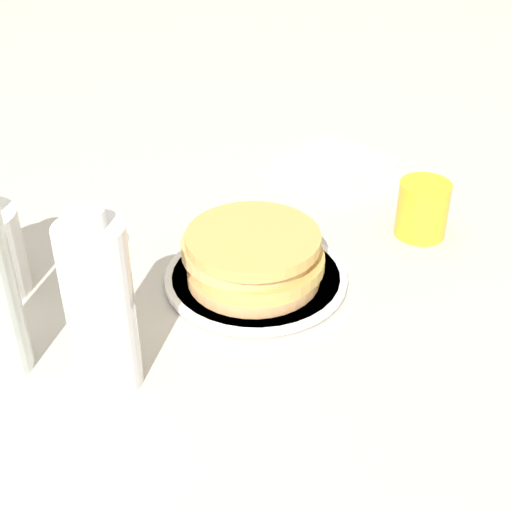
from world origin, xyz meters
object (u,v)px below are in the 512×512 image
object	(u,v)px
pancake_stack	(253,255)
water_bottle_mid	(100,307)
plate	(256,278)
juice_glass	(424,210)

from	to	relation	value
pancake_stack	water_bottle_mid	bearing A→B (deg)	113.41
plate	water_bottle_mid	distance (m)	0.25
plate	juice_glass	world-z (taller)	juice_glass
plate	juice_glass	size ratio (longest dim) A/B	2.92
plate	water_bottle_mid	bearing A→B (deg)	113.51
plate	water_bottle_mid	world-z (taller)	water_bottle_mid
juice_glass	pancake_stack	bearing A→B (deg)	91.18
plate	juice_glass	distance (m)	0.26
water_bottle_mid	plate	bearing A→B (deg)	-66.49
water_bottle_mid	juice_glass	bearing A→B (deg)	-78.44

